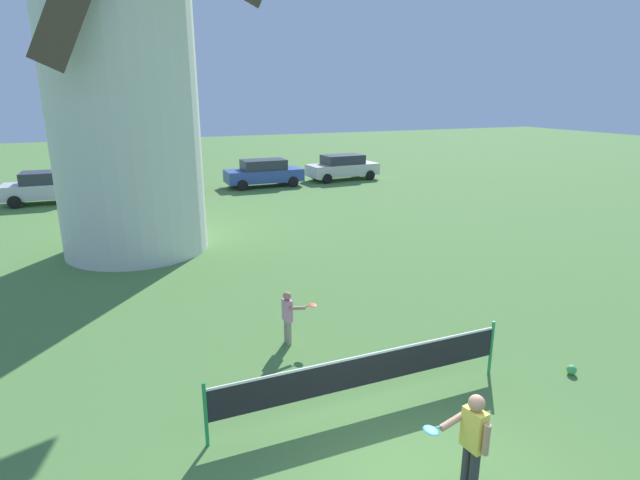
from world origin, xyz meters
name	(u,v)px	position (x,y,z in m)	size (l,w,h in m)	color
windmill	(117,39)	(-2.84, 13.29, 6.87)	(8.35, 5.45, 14.09)	silver
tennis_net	(365,370)	(0.14, 2.04, 0.69)	(5.52, 0.06, 1.10)	#238E4C
player_near	(472,438)	(0.53, -0.26, 0.83)	(0.83, 0.50, 1.47)	#333338
player_far	(289,314)	(-0.31, 4.72, 0.68)	(0.73, 0.44, 1.21)	#9E937F
stray_ball	(572,370)	(4.33, 1.39, 0.09)	(0.19, 0.19, 0.19)	#4CB259
parked_car_silver	(49,187)	(-6.31, 23.27, 0.81)	(4.20, 2.02, 1.56)	silver
parked_car_red	(157,179)	(-1.12, 23.60, 0.81)	(3.93, 1.98, 1.56)	red
parked_car_blue	(264,173)	(4.83, 23.60, 0.81)	(4.43, 1.88, 1.56)	#334C99
parked_car_cream	(343,167)	(10.06, 23.95, 0.81)	(4.52, 2.08, 1.56)	silver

